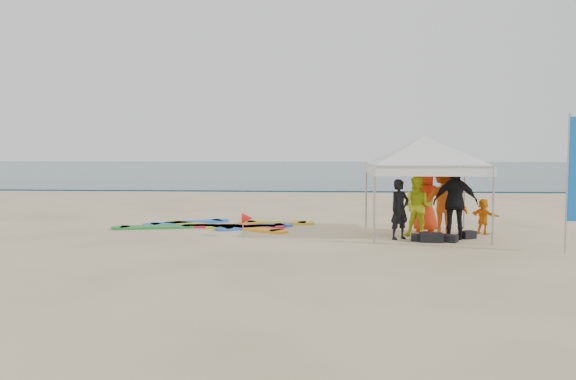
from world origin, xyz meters
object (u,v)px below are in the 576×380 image
(person_orange_b, at_px, (426,200))
(marker_pennant, at_px, (247,218))
(person_yellow, at_px, (418,207))
(person_seated, at_px, (483,216))
(surfboard_spread, at_px, (221,226))
(canopy_tent, at_px, (424,137))
(person_orange_a, at_px, (444,201))
(person_black_a, at_px, (400,209))
(person_black_b, at_px, (455,203))

(person_orange_b, relative_size, marker_pennant, 2.83)
(person_yellow, distance_m, person_seated, 2.01)
(surfboard_spread, bearing_deg, marker_pennant, -61.05)
(marker_pennant, distance_m, surfboard_spread, 2.24)
(marker_pennant, bearing_deg, person_seated, 8.57)
(person_yellow, bearing_deg, canopy_tent, 80.29)
(person_orange_a, height_order, marker_pennant, person_orange_a)
(person_orange_a, relative_size, canopy_tent, 0.47)
(person_orange_a, bearing_deg, person_black_a, 49.45)
(person_black_b, bearing_deg, canopy_tent, -37.61)
(person_orange_a, xyz_separation_m, marker_pennant, (-5.23, -0.66, -0.44))
(person_seated, relative_size, canopy_tent, 0.24)
(person_black_b, xyz_separation_m, person_orange_b, (-0.53, 1.27, -0.05))
(surfboard_spread, bearing_deg, person_black_a, -22.10)
(canopy_tent, bearing_deg, person_orange_b, 74.98)
(person_orange_b, relative_size, person_seated, 1.85)
(person_seated, height_order, canopy_tent, canopy_tent)
(person_black_b, xyz_separation_m, surfboard_spread, (-6.43, 1.97, -0.92))
(person_yellow, height_order, person_black_b, person_black_b)
(person_black_a, bearing_deg, person_seated, -9.76)
(person_yellow, relative_size, marker_pennant, 2.52)
(person_seated, bearing_deg, person_black_a, 80.55)
(marker_pennant, bearing_deg, person_black_a, -1.72)
(person_black_b, relative_size, person_orange_b, 1.05)
(canopy_tent, bearing_deg, surfboard_spread, 166.79)
(person_yellow, xyz_separation_m, marker_pennant, (-4.49, -0.28, -0.31))
(person_black_a, relative_size, person_yellow, 0.96)
(person_black_a, distance_m, surfboard_spread, 5.46)
(person_black_a, height_order, marker_pennant, person_black_a)
(person_orange_a, bearing_deg, person_yellow, 45.06)
(person_yellow, bearing_deg, person_seated, 41.95)
(person_orange_b, bearing_deg, person_seated, 168.78)
(person_black_a, bearing_deg, person_black_b, -31.03)
(person_orange_b, xyz_separation_m, canopy_tent, (-0.18, -0.65, 1.74))
(person_black_a, xyz_separation_m, marker_pennant, (-3.95, 0.12, -0.28))
(person_yellow, relative_size, person_orange_a, 0.86)
(person_black_a, xyz_separation_m, surfboard_spread, (-5.01, 2.04, -0.74))
(person_orange_a, relative_size, surfboard_spread, 0.35)
(person_seated, bearing_deg, person_orange_b, 46.40)
(person_black_b, relative_size, person_seated, 1.95)
(marker_pennant, bearing_deg, surfboard_spread, 118.95)
(person_orange_a, xyz_separation_m, surfboard_spread, (-6.29, 1.26, -0.90))
(person_yellow, xyz_separation_m, person_orange_a, (0.75, 0.38, 0.13))
(person_black_a, relative_size, person_orange_b, 0.86)
(person_orange_b, bearing_deg, surfboard_spread, -7.87)
(person_black_a, distance_m, person_orange_a, 1.51)
(marker_pennant, xyz_separation_m, surfboard_spread, (-1.06, 1.92, -0.46))
(person_black_b, height_order, surfboard_spread, person_black_b)
(person_orange_b, height_order, marker_pennant, person_orange_b)
(person_black_b, distance_m, marker_pennant, 5.39)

